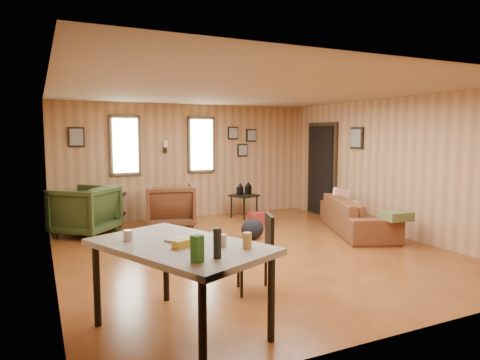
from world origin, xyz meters
The scene contains 11 objects.
room centered at (0.17, 0.27, 1.21)m, with size 5.54×6.04×2.44m.
sofa centered at (2.29, 0.28, 0.42)m, with size 2.14×0.62×0.84m, color brown.
recliner_brown centered at (-0.63, 2.18, 0.46)m, with size 0.89×0.84×0.92m, color #4B2816.
recliner_green centered at (-2.17, 2.20, 0.48)m, with size 0.93×0.87×0.95m, color #2C3D1B.
end_table centered at (-1.65, 2.91, 0.42)m, with size 0.75×0.72×0.76m.
side_table centered at (1.05, 2.40, 0.52)m, with size 0.62×0.62×0.77m.
cooler centered at (0.98, 1.66, 0.12)m, with size 0.36×0.27×0.24m.
backpack centered at (0.36, 0.65, 0.17)m, with size 0.44×0.35×0.35m.
sofa_pillows centered at (2.27, 0.00, 0.51)m, with size 0.58×1.85×0.38m.
dining_table centered at (-1.79, -2.16, 0.74)m, with size 1.53×1.85×1.05m.
dining_chair centered at (-0.67, -1.54, 0.49)m, with size 0.50×0.50×0.88m.
Camera 1 is at (-2.88, -5.67, 1.76)m, focal length 32.00 mm.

